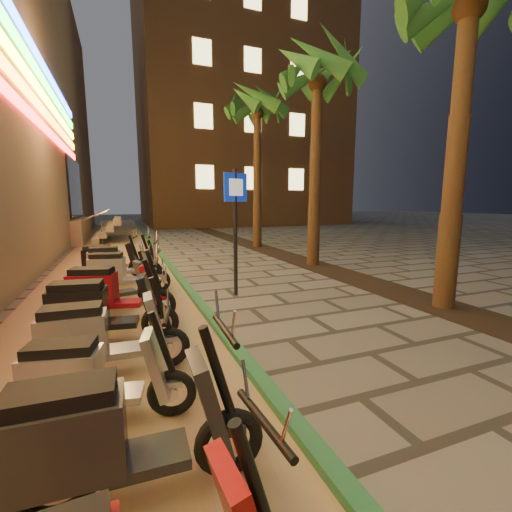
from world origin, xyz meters
name	(u,v)px	position (x,y,z in m)	size (l,w,h in m)	color
ground	(360,397)	(0.00, 0.00, 0.00)	(120.00, 120.00, 0.00)	#474442
parking_strip	(114,262)	(-2.60, 10.00, 0.01)	(3.40, 60.00, 0.01)	#8C7251
green_curb	(164,258)	(-0.90, 10.00, 0.05)	(0.18, 60.00, 0.10)	#225B37
planting_strip	(350,277)	(3.60, 5.00, 0.01)	(1.20, 40.00, 0.02)	black
apartment_block	(233,97)	(9.00, 32.00, 12.50)	(18.00, 16.06, 25.00)	brown
palm_b	(470,3)	(3.60, 2.00, 5.51)	(2.97, 3.02, 6.66)	#472D19
palm_c	(318,82)	(3.60, 7.00, 5.73)	(2.97, 3.02, 6.91)	#472D19
palm_d	(257,113)	(3.60, 12.00, 5.94)	(2.97, 3.02, 7.16)	#472D19
pedestrian_sign	(235,215)	(0.05, 4.39, 1.80)	(0.59, 0.24, 2.78)	black
scooter_4	(110,436)	(-2.44, -0.46, 0.53)	(1.73, 0.61, 1.22)	black
scooter_5	(91,378)	(-2.63, 0.56, 0.47)	(1.53, 0.69, 1.08)	black
scooter_6	(98,337)	(-2.62, 1.48, 0.52)	(1.68, 0.59, 1.19)	black
scooter_7	(99,309)	(-2.66, 2.51, 0.54)	(1.79, 0.75, 1.25)	black
scooter_8	(110,291)	(-2.54, 3.55, 0.55)	(1.78, 0.88, 1.26)	black
scooter_9	(111,285)	(-2.53, 4.35, 0.48)	(1.55, 0.81, 1.10)	black
scooter_10	(120,271)	(-2.37, 5.41, 0.54)	(1.76, 0.80, 1.24)	black
scooter_11	(116,263)	(-2.46, 6.49, 0.55)	(1.78, 0.62, 1.26)	black
scooter_12	(107,260)	(-2.70, 7.37, 0.51)	(1.67, 0.73, 1.17)	black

